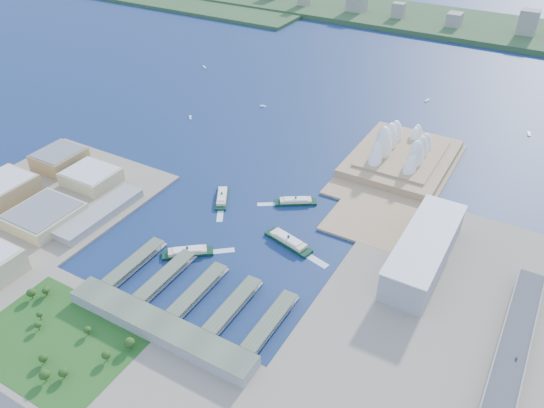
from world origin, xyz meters
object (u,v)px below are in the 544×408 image
Objects in this scene: ferry_a at (222,196)px; ferry_b at (296,200)px; car_c at (516,359)px; opera_house at (404,143)px; ferry_c at (187,251)px; ferry_d at (288,240)px; toaster_building at (424,251)px.

ferry_a is 1.01× the size of ferry_b.
car_c is at bearing -44.81° from ferry_a.
ferry_c is (-138.47, -311.00, -26.72)m from opera_house.
opera_house is 2.93× the size of ferry_d.
toaster_building is at bearing -30.12° from ferry_a.
toaster_building is 35.82× the size of car_c.
car_c is at bearing -88.20° from ferry_d.
opera_house is 341.48m from ferry_c.
ferry_d is (116.07, -36.59, 0.84)m from ferry_a.
opera_house reaches higher than ferry_b.
ferry_d is 14.18× the size of car_c.
opera_house is at bearing 114.23° from toaster_building.
ferry_c is (29.05, -108.80, 0.32)m from ferry_a.
ferry_d is (30.54, -75.04, 0.87)m from ferry_b.
ferry_c is at bearing 144.13° from ferry_d.
ferry_d reaches higher than ferry_c.
ferry_c is 113.08m from ferry_d.
ferry_c is at bearing -53.93° from ferry_b.
ferry_b is at bearing 154.98° from car_c.
ferry_c is (-228.47, -111.00, -15.22)m from toaster_building.
toaster_building is 2.77× the size of ferry_c.
ferry_a is 0.86× the size of ferry_d.
toaster_building is (90.00, -200.00, -11.50)m from opera_house.
opera_house is 263.97m from ferry_a.
opera_house reaches higher than ferry_a.
opera_house is 3.43× the size of ferry_a.
car_c is (281.00, -131.18, 10.55)m from ferry_b.
opera_house is 3.45× the size of ferry_b.
opera_house is at bearing 124.01° from car_c.
toaster_building is 144.63m from car_c.
ferry_b is 81.02m from ferry_d.
ferry_d reaches higher than ferry_b.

